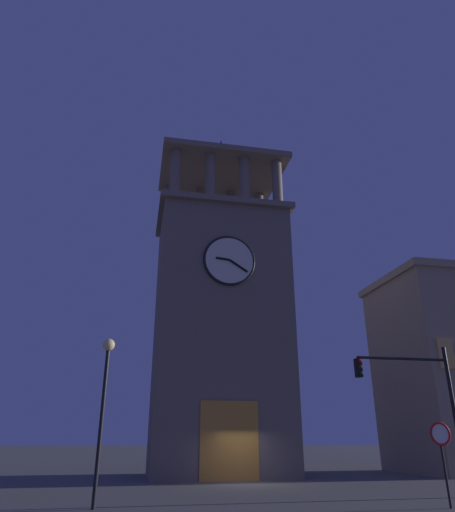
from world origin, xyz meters
name	(u,v)px	position (x,y,z in m)	size (l,w,h in m)	color
ground_plane	(247,484)	(0.00, 0.00, 0.00)	(200.00, 200.00, 0.00)	#56544F
clocktower	(220,326)	(0.53, -4.67, 8.84)	(8.86, 6.62, 23.18)	#75665B
traffic_signal_near	(421,393)	(-5.81, 6.62, 3.81)	(4.22, 0.41, 5.74)	black
street_lamp	(105,387)	(6.73, 7.04, 3.79)	(0.44, 0.44, 5.48)	black
no_horn_sign	(441,440)	(-4.66, 9.09, 2.06)	(0.78, 0.14, 2.65)	black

